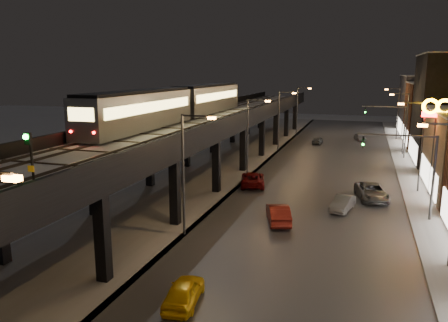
% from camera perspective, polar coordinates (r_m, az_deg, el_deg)
% --- Properties ---
extents(road_surface, '(17.00, 120.00, 0.06)m').
position_cam_1_polar(road_surface, '(51.72, 13.01, -1.95)').
color(road_surface, '#46474D').
rests_on(road_surface, ground).
extents(sidewalk_right, '(4.00, 120.00, 0.14)m').
position_cam_1_polar(sidewalk_right, '(51.91, 24.07, -2.59)').
color(sidewalk_right, '#9FA1A8').
rests_on(sidewalk_right, ground).
extents(under_viaduct_pavement, '(11.00, 120.00, 0.06)m').
position_cam_1_polar(under_viaduct_pavement, '(54.46, -1.27, -0.96)').
color(under_viaduct_pavement, '#9FA1A8').
rests_on(under_viaduct_pavement, ground).
extents(elevated_viaduct, '(9.00, 100.00, 6.30)m').
position_cam_1_polar(elevated_viaduct, '(50.57, -2.48, 4.48)').
color(elevated_viaduct, black).
rests_on(elevated_viaduct, ground).
extents(viaduct_trackbed, '(8.40, 100.00, 0.32)m').
position_cam_1_polar(viaduct_trackbed, '(50.60, -2.45, 5.36)').
color(viaduct_trackbed, '#B2B7C1').
rests_on(viaduct_trackbed, elevated_viaduct).
extents(viaduct_parapet_streetside, '(0.30, 100.00, 1.10)m').
position_cam_1_polar(viaduct_parapet_streetside, '(49.24, 2.35, 5.73)').
color(viaduct_parapet_streetside, black).
rests_on(viaduct_parapet_streetside, elevated_viaduct).
extents(viaduct_parapet_far, '(0.30, 100.00, 1.10)m').
position_cam_1_polar(viaduct_parapet_far, '(52.24, -6.93, 6.00)').
color(viaduct_parapet_far, black).
rests_on(viaduct_parapet_far, elevated_viaduct).
extents(building_e, '(12.20, 12.20, 10.16)m').
position_cam_1_polar(building_e, '(78.48, 27.14, 5.38)').
color(building_e, brown).
rests_on(building_e, ground).
extents(building_f, '(12.20, 16.20, 11.16)m').
position_cam_1_polar(building_f, '(92.24, 25.85, 6.56)').
color(building_f, '#36363F').
rests_on(building_f, ground).
extents(streetlight_left_1, '(2.57, 0.28, 9.00)m').
position_cam_1_polar(streetlight_left_1, '(31.32, -4.91, -0.74)').
color(streetlight_left_1, '#38383A').
rests_on(streetlight_left_1, ground).
extents(streetlight_left_2, '(2.57, 0.28, 9.00)m').
position_cam_1_polar(streetlight_left_2, '(48.16, 3.41, 3.65)').
color(streetlight_left_2, '#38383A').
rests_on(streetlight_left_2, ground).
extents(streetlight_right_2, '(2.56, 0.28, 9.00)m').
position_cam_1_polar(streetlight_right_2, '(46.95, 24.14, 2.43)').
color(streetlight_right_2, '#38383A').
rests_on(streetlight_right_2, ground).
extents(streetlight_left_3, '(2.57, 0.28, 9.00)m').
position_cam_1_polar(streetlight_left_3, '(65.62, 7.40, 5.71)').
color(streetlight_left_3, '#38383A').
rests_on(streetlight_left_3, ground).
extents(streetlight_right_3, '(2.56, 0.28, 9.00)m').
position_cam_1_polar(streetlight_right_3, '(64.73, 22.54, 4.84)').
color(streetlight_right_3, '#38383A').
rests_on(streetlight_right_3, ground).
extents(streetlight_left_4, '(2.57, 0.28, 9.00)m').
position_cam_1_polar(streetlight_left_4, '(83.31, 9.71, 6.89)').
color(streetlight_left_4, '#38383A').
rests_on(streetlight_left_4, ground).
extents(streetlight_right_4, '(2.56, 0.28, 9.00)m').
position_cam_1_polar(streetlight_right_4, '(82.61, 21.63, 6.20)').
color(streetlight_right_4, '#38383A').
rests_on(streetlight_right_4, ground).
extents(traffic_light_rig_a, '(6.10, 0.34, 7.00)m').
position_cam_1_polar(traffic_light_rig_a, '(38.16, 24.07, -0.61)').
color(traffic_light_rig_a, '#38383A').
rests_on(traffic_light_rig_a, ground).
extents(traffic_light_rig_b, '(6.10, 0.34, 7.00)m').
position_cam_1_polar(traffic_light_rig_b, '(67.72, 21.55, 4.55)').
color(traffic_light_rig_b, '#38383A').
rests_on(traffic_light_rig_b, ground).
extents(subway_train, '(3.00, 36.70, 3.59)m').
position_cam_1_polar(subway_train, '(50.03, -5.74, 7.56)').
color(subway_train, gray).
rests_on(subway_train, viaduct_trackbed).
extents(rail_signal, '(0.32, 0.41, 2.76)m').
position_cam_1_polar(rail_signal, '(20.49, -24.05, 1.18)').
color(rail_signal, black).
rests_on(rail_signal, viaduct_trackbed).
extents(car_taxi, '(2.08, 4.09, 1.33)m').
position_cam_1_polar(car_taxi, '(23.72, -5.27, -16.77)').
color(car_taxi, '#EAB20A').
rests_on(car_taxi, ground).
extents(car_near_white, '(2.91, 4.84, 1.51)m').
position_cam_1_polar(car_near_white, '(35.31, 7.10, -6.90)').
color(car_near_white, maroon).
rests_on(car_near_white, ground).
extents(car_mid_silver, '(3.58, 5.62, 1.44)m').
position_cam_1_polar(car_mid_silver, '(46.15, 3.77, -2.43)').
color(car_mid_silver, '#670B0D').
rests_on(car_mid_silver, ground).
extents(car_far_white, '(1.64, 3.64, 1.21)m').
position_cam_1_polar(car_far_white, '(74.51, 12.10, 2.66)').
color(car_far_white, '#545A61').
rests_on(car_far_white, ground).
extents(car_onc_silver, '(2.20, 4.08, 1.28)m').
position_cam_1_polar(car_onc_silver, '(39.37, 15.23, -5.44)').
color(car_onc_silver, slate).
rests_on(car_onc_silver, ground).
extents(car_onc_dark, '(3.52, 5.74, 1.49)m').
position_cam_1_polar(car_onc_dark, '(43.45, 18.72, -3.90)').
color(car_onc_dark, slate).
rests_on(car_onc_dark, ground).
extents(car_onc_red, '(2.44, 4.03, 1.28)m').
position_cam_1_polar(car_onc_red, '(80.01, 17.33, 3.02)').
color(car_onc_red, '#8C91A1').
rests_on(car_onc_red, ground).
extents(sign_mcdonalds, '(2.78, 0.37, 9.41)m').
position_cam_1_polar(sign_mcdonalds, '(46.33, 26.01, 5.07)').
color(sign_mcdonalds, '#38383A').
rests_on(sign_mcdonalds, ground).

